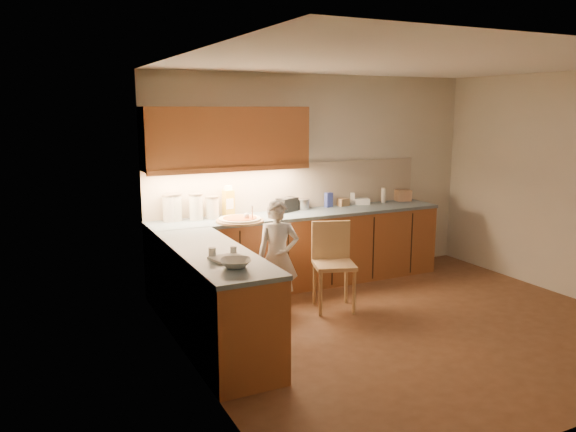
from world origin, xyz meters
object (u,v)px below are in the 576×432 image
at_px(pizza_on_board, 240,220).
at_px(child, 278,257).
at_px(wooden_chair, 333,259).
at_px(toaster, 287,205).
at_px(oil_jug, 228,202).

height_order(pizza_on_board, child, child).
relative_size(wooden_chair, toaster, 3.13).
distance_m(wooden_chair, toaster, 1.11).
bearing_deg(child, toaster, 79.36).
relative_size(pizza_on_board, toaster, 1.77).
xyz_separation_m(pizza_on_board, toaster, (0.76, 0.34, 0.06)).
distance_m(child, oil_jug, 1.06).
xyz_separation_m(child, toaster, (0.54, 0.89, 0.39)).
distance_m(child, toaster, 1.12).
bearing_deg(pizza_on_board, oil_jug, 90.18).
bearing_deg(toaster, child, -144.10).
relative_size(pizza_on_board, wooden_chair, 0.57).
bearing_deg(child, pizza_on_board, 131.87).
bearing_deg(wooden_chair, child, -172.81).
height_order(child, toaster, child).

